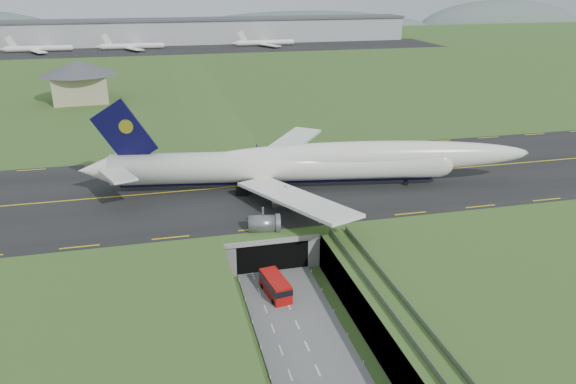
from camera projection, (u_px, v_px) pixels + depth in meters
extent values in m
plane|color=#385522|center=(284.00, 297.00, 85.48)|extent=(900.00, 900.00, 0.00)
cube|color=gray|center=(284.00, 279.00, 84.41)|extent=(800.00, 800.00, 6.00)
cube|color=slate|center=(296.00, 324.00, 78.64)|extent=(12.00, 75.00, 0.20)
cube|color=black|center=(246.00, 186.00, 113.24)|extent=(800.00, 44.00, 0.18)
cube|color=gray|center=(260.00, 215.00, 100.75)|extent=(16.00, 22.00, 1.00)
cube|color=gray|center=(221.00, 232.00, 100.10)|extent=(2.00, 22.00, 6.00)
cube|color=gray|center=(297.00, 224.00, 103.20)|extent=(2.00, 22.00, 6.00)
cube|color=black|center=(265.00, 242.00, 97.29)|extent=(12.00, 12.00, 5.00)
cube|color=#A8A8A3|center=(273.00, 241.00, 90.69)|extent=(17.00, 0.50, 0.80)
cube|color=#A8A8A3|center=(405.00, 322.00, 69.06)|extent=(3.00, 53.00, 0.50)
cube|color=gray|center=(395.00, 318.00, 68.48)|extent=(0.06, 53.00, 1.00)
cube|color=gray|center=(416.00, 315.00, 69.10)|extent=(0.06, 53.00, 1.00)
cylinder|color=#A8A8A3|center=(395.00, 331.00, 72.40)|extent=(0.90, 0.90, 5.60)
cylinder|color=#A8A8A3|center=(362.00, 285.00, 83.29)|extent=(0.90, 0.90, 5.60)
cylinder|color=white|center=(279.00, 166.00, 110.01)|extent=(64.77, 16.34, 6.08)
sphere|color=white|center=(439.00, 162.00, 112.39)|extent=(6.84, 6.84, 5.96)
cone|color=white|center=(96.00, 170.00, 107.43)|extent=(7.49, 6.77, 5.78)
ellipsoid|color=white|center=(367.00, 157.00, 110.81)|extent=(66.52, 16.16, 6.39)
ellipsoid|color=black|center=(435.00, 158.00, 112.05)|extent=(4.63, 3.31, 2.13)
cylinder|color=black|center=(279.00, 177.00, 110.86)|extent=(61.02, 12.34, 2.55)
cube|color=white|center=(283.00, 148.00, 124.65)|extent=(23.16, 26.28, 2.56)
cube|color=white|center=(132.00, 152.00, 113.97)|extent=(9.73, 10.92, 0.97)
cube|color=white|center=(295.00, 198.00, 96.34)|extent=(16.33, 28.99, 2.56)
cube|color=white|center=(117.00, 175.00, 100.70)|extent=(7.42, 11.28, 0.97)
cube|color=black|center=(125.00, 134.00, 105.33)|extent=(12.02, 2.50, 13.45)
cylinder|color=gold|center=(126.00, 126.00, 104.86)|extent=(2.73, 1.08, 2.66)
cylinder|color=slate|center=(279.00, 170.00, 119.86)|extent=(5.38, 3.89, 3.14)
cylinder|color=slate|center=(257.00, 156.00, 128.82)|extent=(5.38, 3.89, 3.14)
cylinder|color=slate|center=(286.00, 201.00, 103.05)|extent=(5.38, 3.89, 3.14)
cylinder|color=slate|center=(263.00, 224.00, 93.43)|extent=(5.38, 3.89, 3.14)
cylinder|color=black|center=(406.00, 183.00, 113.43)|extent=(1.11, 0.64, 1.05)
cube|color=black|center=(257.00, 186.00, 111.16)|extent=(6.69, 7.48, 1.33)
cube|color=#B50F0C|center=(275.00, 286.00, 85.21)|extent=(3.74, 7.55, 2.89)
cube|color=black|center=(275.00, 283.00, 85.00)|extent=(3.81, 7.65, 0.96)
cube|color=black|center=(275.00, 293.00, 85.64)|extent=(3.48, 7.04, 0.48)
cylinder|color=black|center=(273.00, 302.00, 83.08)|extent=(0.46, 0.91, 0.87)
cylinder|color=black|center=(262.00, 286.00, 87.24)|extent=(0.46, 0.91, 0.87)
cylinder|color=black|center=(289.00, 299.00, 83.97)|extent=(0.46, 0.91, 0.87)
cylinder|color=black|center=(277.00, 283.00, 88.13)|extent=(0.46, 0.91, 0.87)
cube|color=tan|center=(81.00, 88.00, 189.62)|extent=(18.23, 18.23, 9.14)
cone|color=#4C4C51|center=(78.00, 67.00, 187.17)|extent=(26.73, 26.73, 4.57)
cube|color=#B2B2B2|center=(174.00, 32.00, 352.81)|extent=(300.00, 22.00, 15.00)
cube|color=#4C4C51|center=(173.00, 19.00, 350.13)|extent=(302.00, 24.00, 1.20)
cube|color=black|center=(178.00, 49.00, 328.23)|extent=(320.00, 50.00, 0.08)
cylinder|color=white|center=(39.00, 48.00, 315.07)|extent=(34.00, 3.20, 3.20)
cylinder|color=white|center=(132.00, 46.00, 326.36)|extent=(34.00, 3.20, 3.20)
cylinder|color=white|center=(265.00, 43.00, 343.83)|extent=(34.00, 3.20, 3.20)
ellipsoid|color=#576961|center=(304.00, 36.00, 503.58)|extent=(260.00, 91.00, 44.00)
ellipsoid|color=#576961|center=(501.00, 32.00, 547.87)|extent=(180.00, 63.00, 60.00)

